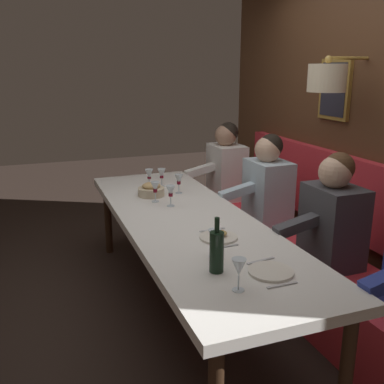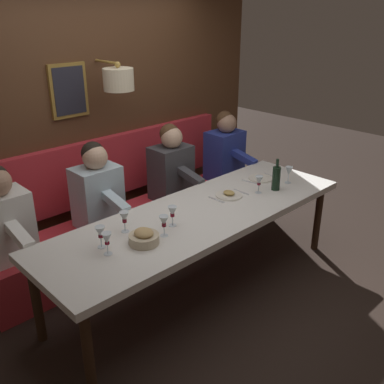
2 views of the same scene
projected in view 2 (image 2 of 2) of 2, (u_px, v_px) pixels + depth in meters
ground_plane at (200, 286)px, 3.91m from camera, size 12.00×12.00×0.00m
dining_table at (200, 218)px, 3.65m from camera, size 0.90×2.85×0.74m
banquette_bench at (138, 230)px, 4.41m from camera, size 0.52×3.05×0.45m
back_wall_panel at (97, 110)px, 4.35m from camera, size 0.59×4.25×2.90m
diner_nearest at (225, 148)px, 4.99m from camera, size 0.60×0.40×0.79m
diner_near at (171, 165)px, 4.47m from camera, size 0.60×0.40×0.79m
diner_middle at (97, 188)px, 3.90m from camera, size 0.60×0.40×0.79m
diner_far at (3, 217)px, 3.36m from camera, size 0.60×0.40×0.79m
place_setting_0 at (261, 178)px, 4.31m from camera, size 0.24×0.32×0.01m
place_setting_1 at (229, 195)px, 3.92m from camera, size 0.24×0.31×0.05m
wine_glass_0 at (100, 233)px, 3.05m from camera, size 0.07×0.07×0.16m
wine_glass_1 at (259, 181)px, 3.95m from camera, size 0.07×0.07×0.16m
wine_glass_2 at (164, 222)px, 3.20m from camera, size 0.07×0.07×0.16m
wine_glass_3 at (124, 218)px, 3.26m from camera, size 0.07×0.07×0.16m
wine_glass_4 at (289, 171)px, 4.17m from camera, size 0.07×0.07×0.16m
wine_glass_5 at (107, 239)px, 2.97m from camera, size 0.07×0.07×0.16m
wine_glass_6 at (172, 212)px, 3.35m from camera, size 0.07×0.07×0.16m
wine_bottle at (276, 178)px, 4.02m from camera, size 0.08×0.08×0.30m
bread_bowl at (144, 237)px, 3.13m from camera, size 0.22×0.22×0.12m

